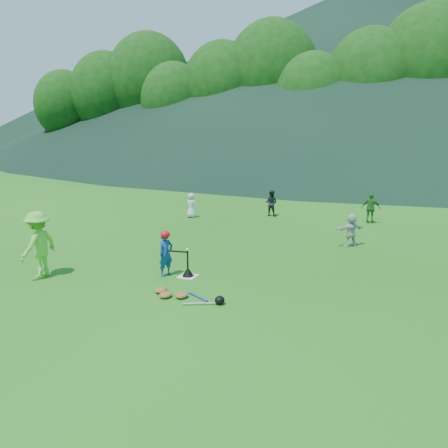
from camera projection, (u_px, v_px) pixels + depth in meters
name	position (u px, v px, depth m)	size (l,w,h in m)	color
ground	(188.00, 277.00, 11.38)	(120.00, 120.00, 0.00)	#205914
home_plate	(188.00, 276.00, 11.38)	(0.45, 0.45, 0.02)	silver
baseball	(187.00, 249.00, 11.22)	(0.08, 0.08, 0.08)	white
batter_child	(166.00, 254.00, 11.33)	(0.43, 0.28, 1.19)	navy
adult_coach	(38.00, 244.00, 11.21)	(1.12, 0.64, 1.73)	#6CCE3C
fielder_a	(191.00, 205.00, 18.84)	(0.52, 0.34, 1.07)	silver
fielder_b	(271.00, 203.00, 19.19)	(0.56, 0.43, 1.15)	black
fielder_c	(371.00, 208.00, 17.67)	(0.73, 0.31, 1.25)	#267422
fielder_d	(351.00, 230.00, 14.20)	(1.02, 0.32, 1.10)	#B8B8B8
batting_tee	(188.00, 272.00, 11.35)	(0.30, 0.30, 0.68)	black
batter_gear	(166.00, 236.00, 11.22)	(0.73, 0.26, 0.55)	red
equipment_pile	(181.00, 295.00, 9.94)	(1.80, 0.71, 0.19)	olive
outfield_fence	(338.00, 166.00, 36.56)	(70.07, 0.08, 1.33)	gray
tree_line	(354.00, 79.00, 40.15)	(70.04, 11.40, 14.82)	#382314
distant_hills	(341.00, 70.00, 85.00)	(155.00, 140.00, 32.00)	black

